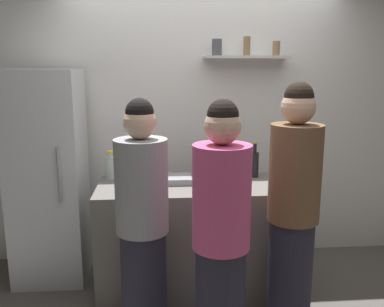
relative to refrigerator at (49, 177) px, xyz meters
The scene contains 12 objects.
back_wall_assembly 1.46m from the refrigerator, 16.50° to the left, with size 4.80×0.32×2.60m.
refrigerator is the anchor object (origin of this frame).
counter 1.32m from the refrigerator, 15.69° to the right, with size 1.49×0.67×0.90m, color #66605B.
baking_pan 1.06m from the refrigerator, 14.34° to the right, with size 0.34×0.24×0.05m, color gray.
utensil_holder 1.54m from the refrigerator, 10.87° to the right, with size 0.12×0.12×0.22m.
wine_bottle_amber_glass 1.32m from the refrigerator, 15.76° to the right, with size 0.07×0.07×0.32m.
wine_bottle_green_glass 0.92m from the refrigerator, 40.39° to the right, with size 0.07×0.07×0.32m.
wine_bottle_dark_glass 1.75m from the refrigerator, ahead, with size 0.07×0.07×0.30m.
water_bottle_plastic 0.55m from the refrigerator, 10.37° to the right, with size 0.09×0.09×0.24m.
person_brown_jacket 2.04m from the refrigerator, 26.85° to the right, with size 0.34×0.34×1.72m.
person_pink_top 1.78m from the refrigerator, 43.26° to the right, with size 0.34×0.34×1.64m.
person_grey_hoodie 1.24m from the refrigerator, 48.27° to the right, with size 0.34×0.34×1.63m.
Camera 1 is at (-0.40, -2.61, 1.81)m, focal length 38.48 mm.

